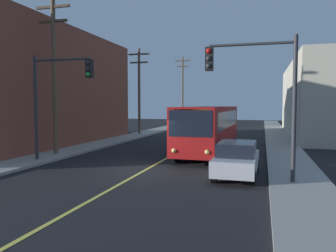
{
  "coord_description": "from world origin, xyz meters",
  "views": [
    {
      "loc": [
        5.72,
        -15.86,
        3.32
      ],
      "look_at": [
        0.0,
        4.32,
        2.0
      ],
      "focal_mm": 35.85,
      "sensor_mm": 36.0,
      "label": 1
    }
  ],
  "objects": [
    {
      "name": "traffic_signal_left_corner",
      "position": [
        -5.41,
        0.73,
        4.3
      ],
      "size": [
        3.75,
        0.48,
        6.0
      ],
      "color": "#2D2D33",
      "rests_on": "sidewalk_left"
    },
    {
      "name": "ground_plane",
      "position": [
        0.0,
        0.0,
        0.0
      ],
      "size": [
        120.0,
        120.0,
        0.0
      ],
      "primitive_type": "plane",
      "color": "black"
    },
    {
      "name": "sidewalk_right",
      "position": [
        7.25,
        10.0,
        0.07
      ],
      "size": [
        2.5,
        90.0,
        0.15
      ],
      "primitive_type": "cube",
      "color": "gray",
      "rests_on": "ground"
    },
    {
      "name": "utility_pole_near",
      "position": [
        -7.31,
        3.14,
        5.66
      ],
      "size": [
        2.4,
        0.28,
        10.03
      ],
      "color": "brown",
      "rests_on": "sidewalk_left"
    },
    {
      "name": "parked_car_silver",
      "position": [
        4.6,
        -0.27,
        0.84
      ],
      "size": [
        1.92,
        4.45,
        1.62
      ],
      "color": "#B7B7BC",
      "rests_on": "ground"
    },
    {
      "name": "utility_pole_mid",
      "position": [
        -7.45,
        18.95,
        5.3
      ],
      "size": [
        2.4,
        0.28,
        9.32
      ],
      "color": "brown",
      "rests_on": "sidewalk_left"
    },
    {
      "name": "sidewalk_left",
      "position": [
        -7.25,
        10.0,
        0.07
      ],
      "size": [
        2.5,
        90.0,
        0.15
      ],
      "primitive_type": "cube",
      "color": "gray",
      "rests_on": "ground"
    },
    {
      "name": "building_left_brick",
      "position": [
        -13.49,
        7.68,
        4.7
      ],
      "size": [
        10.0,
        21.16,
        9.41
      ],
      "color": "brown",
      "rests_on": "ground"
    },
    {
      "name": "city_bus",
      "position": [
        2.2,
        7.19,
        1.82
      ],
      "size": [
        2.77,
        12.2,
        3.2
      ],
      "color": "maroon",
      "rests_on": "ground"
    },
    {
      "name": "utility_pole_far",
      "position": [
        -6.94,
        37.53,
        6.13
      ],
      "size": [
        2.4,
        0.28,
        10.92
      ],
      "color": "brown",
      "rests_on": "sidewalk_left"
    },
    {
      "name": "traffic_signal_right_corner",
      "position": [
        5.41,
        -1.32,
        4.3
      ],
      "size": [
        3.75,
        0.48,
        6.0
      ],
      "color": "#2D2D33",
      "rests_on": "sidewalk_right"
    },
    {
      "name": "lane_stripe_center",
      "position": [
        0.0,
        15.0,
        0.01
      ],
      "size": [
        0.16,
        60.0,
        0.01
      ],
      "primitive_type": "cube",
      "color": "#D8CC4C",
      "rests_on": "ground"
    }
  ]
}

